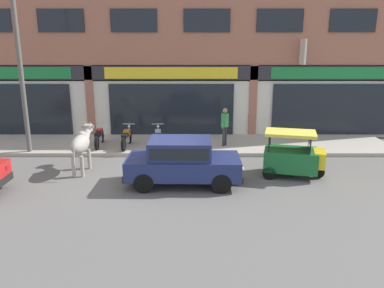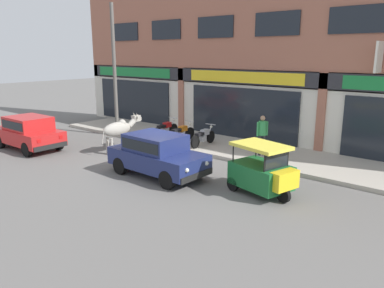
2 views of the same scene
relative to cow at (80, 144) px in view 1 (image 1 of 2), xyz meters
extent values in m
plane|color=#605E5B|center=(2.83, -0.41, -1.01)|extent=(90.00, 90.00, 0.00)
cube|color=#A8A093|center=(2.83, 3.47, -0.93)|extent=(19.00, 3.37, 0.15)
cube|color=#9E604C|center=(2.83, 5.43, 4.79)|extent=(23.00, 0.55, 6.24)
cube|color=silver|center=(2.83, 5.43, 0.69)|extent=(23.00, 0.55, 3.40)
cube|color=#28282D|center=(2.83, 5.12, 2.04)|extent=(22.08, 0.08, 0.64)
cube|color=black|center=(-4.84, 5.11, 0.34)|extent=(5.83, 0.10, 2.40)
cube|color=#197A38|center=(-4.84, 5.09, 2.04)|extent=(6.13, 0.05, 0.52)
cube|color=#9E604C|center=(-1.00, 5.14, 0.69)|extent=(0.36, 0.12, 3.40)
cube|color=black|center=(2.83, 5.11, 0.34)|extent=(5.83, 0.10, 2.40)
cube|color=yellow|center=(2.83, 5.09, 2.04)|extent=(6.13, 0.05, 0.52)
cube|color=#9E604C|center=(6.66, 5.14, 0.69)|extent=(0.36, 0.12, 3.40)
cube|color=black|center=(10.50, 5.11, 0.34)|extent=(5.83, 0.10, 2.40)
cube|color=#197A38|center=(10.50, 5.09, 2.04)|extent=(6.13, 0.05, 0.52)
cube|color=black|center=(-2.06, 5.13, 4.35)|extent=(2.09, 0.06, 1.00)
cube|color=black|center=(1.20, 5.13, 4.35)|extent=(2.09, 0.06, 1.00)
cube|color=black|center=(4.46, 5.13, 4.35)|extent=(2.09, 0.06, 1.00)
cube|color=black|center=(7.72, 5.13, 4.35)|extent=(2.09, 0.06, 1.00)
cube|color=black|center=(10.98, 5.13, 4.35)|extent=(2.09, 0.06, 1.00)
cube|color=silver|center=(8.73, 4.71, 2.99)|extent=(0.08, 0.80, 1.10)
ellipsoid|color=#9E998E|center=(0.00, -0.10, 0.01)|extent=(0.53, 1.40, 0.60)
sphere|color=#9E998E|center=(0.00, 0.18, 0.24)|extent=(0.32, 0.32, 0.32)
cylinder|color=#9E998E|center=(-0.14, 0.34, -0.65)|extent=(0.12, 0.12, 0.72)
cylinder|color=#9E998E|center=(0.15, 0.33, -0.65)|extent=(0.12, 0.12, 0.72)
cylinder|color=#9E998E|center=(-0.15, -0.53, -0.65)|extent=(0.12, 0.12, 0.72)
cylinder|color=#9E998E|center=(0.14, -0.53, -0.65)|extent=(0.12, 0.12, 0.72)
cylinder|color=#9E998E|center=(0.00, 0.72, 0.16)|extent=(0.24, 0.47, 0.43)
cube|color=#9E998E|center=(0.01, 0.98, 0.33)|extent=(0.22, 0.36, 0.26)
cube|color=slate|center=(0.01, 1.16, 0.29)|extent=(0.16, 0.14, 0.14)
cone|color=beige|center=(-0.09, 0.94, 0.51)|extent=(0.06, 0.11, 0.19)
cone|color=beige|center=(0.11, 0.94, 0.51)|extent=(0.06, 0.11, 0.19)
cube|color=#9E998E|center=(-0.15, 0.90, 0.39)|extent=(0.14, 0.04, 0.10)
cube|color=#9E998E|center=(0.17, 0.90, 0.39)|extent=(0.14, 0.04, 0.10)
cylinder|color=#9E998E|center=(-0.01, -0.84, -0.21)|extent=(0.04, 0.16, 0.60)
cylinder|color=black|center=(4.69, -0.53, -0.71)|extent=(0.60, 0.19, 0.60)
cylinder|color=black|center=(4.67, -1.97, -0.71)|extent=(0.60, 0.19, 0.60)
cylinder|color=black|center=(2.39, -0.49, -0.71)|extent=(0.60, 0.19, 0.60)
cylinder|color=black|center=(2.37, -1.93, -0.71)|extent=(0.60, 0.19, 0.60)
cube|color=navy|center=(3.53, -1.23, -0.41)|extent=(3.53, 1.66, 0.60)
cube|color=navy|center=(3.43, -1.23, 0.17)|extent=(1.92, 1.47, 0.56)
cube|color=black|center=(3.43, -1.23, 0.17)|extent=(1.77, 1.49, 0.35)
cube|color=black|center=(5.26, -1.26, -0.63)|extent=(0.15, 1.52, 0.20)
cube|color=black|center=(1.80, -1.20, -0.63)|extent=(0.15, 1.52, 0.20)
sphere|color=silver|center=(5.30, -0.78, -0.33)|extent=(0.14, 0.14, 0.14)
sphere|color=silver|center=(5.28, -1.74, -0.33)|extent=(0.14, 0.14, 0.14)
cube|color=red|center=(1.78, -0.70, -0.31)|extent=(0.03, 0.16, 0.14)
cube|color=red|center=(1.77, -1.70, -0.31)|extent=(0.03, 0.16, 0.14)
cube|color=red|center=(-1.77, -1.69, -0.31)|extent=(0.03, 0.16, 0.14)
cylinder|color=black|center=(7.96, -0.65, -0.79)|extent=(0.46, 0.22, 0.44)
cylinder|color=black|center=(6.58, 0.23, -0.79)|extent=(0.46, 0.22, 0.44)
cylinder|color=black|center=(6.33, -0.77, -0.79)|extent=(0.46, 0.22, 0.44)
cube|color=#19602D|center=(7.08, -0.43, -0.44)|extent=(1.94, 1.54, 0.70)
cube|color=yellow|center=(7.96, -0.65, -0.34)|extent=(0.56, 0.93, 0.52)
cylinder|color=black|center=(7.76, -0.09, 0.19)|extent=(0.04, 0.04, 0.55)
cylinder|color=black|center=(7.52, -1.05, 0.19)|extent=(0.04, 0.04, 0.55)
cylinder|color=black|center=(6.52, 0.22, 0.19)|extent=(0.04, 0.04, 0.55)
cylinder|color=black|center=(6.28, -0.73, 0.19)|extent=(0.04, 0.04, 0.55)
cube|color=#DBCC42|center=(7.04, -0.42, 0.46)|extent=(1.83, 1.46, 0.10)
cube|color=black|center=(7.64, -0.57, 0.18)|extent=(0.25, 0.91, 0.50)
cylinder|color=black|center=(-0.17, 3.58, -0.58)|extent=(0.14, 0.57, 0.56)
cylinder|color=black|center=(-0.08, 2.33, -0.58)|extent=(0.14, 0.57, 0.56)
cube|color=#B2B5BA|center=(-0.12, 2.94, -0.54)|extent=(0.22, 0.33, 0.24)
cube|color=red|center=(-0.13, 3.10, -0.28)|extent=(0.27, 0.42, 0.24)
cube|color=black|center=(-0.11, 2.70, -0.30)|extent=(0.26, 0.53, 0.12)
cylinder|color=#B2B5BA|center=(-0.16, 3.52, -0.28)|extent=(0.06, 0.27, 0.59)
cylinder|color=#B2B5BA|center=(-0.17, 3.56, 0.00)|extent=(0.52, 0.07, 0.03)
sphere|color=silver|center=(-0.17, 3.62, -0.12)|extent=(0.12, 0.12, 0.12)
cylinder|color=#B2B5BA|center=(-0.21, 2.57, -0.62)|extent=(0.09, 0.48, 0.06)
cylinder|color=black|center=(1.08, 3.37, -0.58)|extent=(0.11, 0.56, 0.56)
cylinder|color=black|center=(1.05, 2.12, -0.58)|extent=(0.11, 0.56, 0.56)
cube|color=#B2B5BA|center=(1.07, 2.72, -0.54)|extent=(0.21, 0.32, 0.24)
cube|color=orange|center=(1.07, 2.88, -0.28)|extent=(0.25, 0.41, 0.24)
cube|color=black|center=(1.06, 2.48, -0.30)|extent=(0.23, 0.53, 0.12)
cylinder|color=#B2B5BA|center=(1.08, 3.31, -0.28)|extent=(0.05, 0.27, 0.59)
cylinder|color=#B2B5BA|center=(1.08, 3.35, 0.00)|extent=(0.52, 0.05, 0.03)
sphere|color=silver|center=(1.08, 3.41, -0.12)|extent=(0.12, 0.12, 0.12)
cylinder|color=#B2B5BA|center=(0.95, 2.37, -0.62)|extent=(0.07, 0.48, 0.06)
cylinder|color=black|center=(2.33, 3.37, -0.58)|extent=(0.15, 0.57, 0.56)
cylinder|color=black|center=(2.44, 2.12, -0.58)|extent=(0.15, 0.57, 0.56)
cube|color=#B2B5BA|center=(2.39, 2.73, -0.54)|extent=(0.23, 0.34, 0.24)
cube|color=#A8AAB2|center=(2.37, 2.88, -0.28)|extent=(0.27, 0.42, 0.24)
cube|color=black|center=(2.41, 2.49, -0.30)|extent=(0.26, 0.54, 0.12)
cylinder|color=#B2B5BA|center=(2.33, 3.31, -0.28)|extent=(0.06, 0.27, 0.59)
cylinder|color=#B2B5BA|center=(2.33, 3.35, 0.00)|extent=(0.52, 0.08, 0.03)
sphere|color=silver|center=(2.33, 3.41, -0.12)|extent=(0.12, 0.12, 0.12)
cylinder|color=#B2B5BA|center=(2.31, 2.36, -0.62)|extent=(0.10, 0.48, 0.06)
cylinder|color=#2D2D33|center=(5.13, 2.91, -0.45)|extent=(0.11, 0.11, 0.82)
cylinder|color=#2D2D33|center=(5.22, 3.07, -0.45)|extent=(0.11, 0.11, 0.82)
cylinder|color=#33934C|center=(5.17, 2.99, 0.24)|extent=(0.32, 0.32, 0.56)
cylinder|color=#33934C|center=(5.06, 2.81, 0.22)|extent=(0.08, 0.08, 0.56)
cylinder|color=#33934C|center=(5.28, 3.17, 0.22)|extent=(0.08, 0.08, 0.56)
sphere|color=tan|center=(5.17, 2.99, 0.64)|extent=(0.20, 0.20, 0.20)
cylinder|color=#595651|center=(-2.72, 2.09, 2.32)|extent=(0.18, 0.18, 6.34)
camera|label=1|loc=(3.80, -12.37, 3.21)|focal=35.00mm
camera|label=2|loc=(12.34, -9.95, 3.13)|focal=35.00mm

